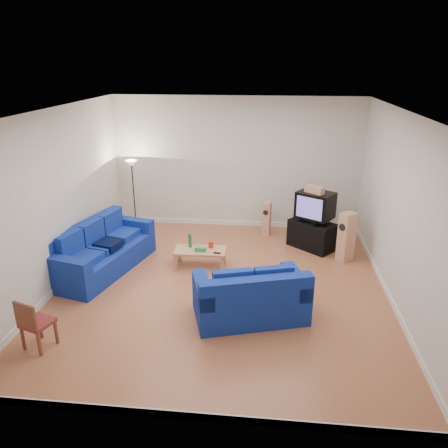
# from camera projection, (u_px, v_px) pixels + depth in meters

# --- Properties ---
(room) EXTENTS (6.01, 6.51, 3.21)m
(room) POSITION_uv_depth(u_px,v_px,m) (222.00, 208.00, 7.60)
(room) COLOR brown
(room) RESTS_ON ground
(sofa_three_seat) EXTENTS (1.63, 2.60, 0.93)m
(sofa_three_seat) POSITION_uv_depth(u_px,v_px,m) (99.00, 253.00, 8.72)
(sofa_three_seat) COLOR navy
(sofa_three_seat) RESTS_ON ground
(sofa_loveseat) EXTENTS (1.99, 1.46, 0.89)m
(sofa_loveseat) POSITION_uv_depth(u_px,v_px,m) (251.00, 300.00, 7.06)
(sofa_loveseat) COLOR navy
(sofa_loveseat) RESTS_ON ground
(coffee_table) EXTENTS (1.05, 0.54, 0.38)m
(coffee_table) POSITION_uv_depth(u_px,v_px,m) (200.00, 252.00, 8.83)
(coffee_table) COLOR tan
(coffee_table) RESTS_ON ground
(bottle) EXTENTS (0.09, 0.09, 0.29)m
(bottle) POSITION_uv_depth(u_px,v_px,m) (190.00, 240.00, 8.88)
(bottle) COLOR #197233
(bottle) RESTS_ON coffee_table
(tissue_box) EXTENTS (0.22, 0.14, 0.09)m
(tissue_box) POSITION_uv_depth(u_px,v_px,m) (201.00, 249.00, 8.72)
(tissue_box) COLOR green
(tissue_box) RESTS_ON coffee_table
(red_canister) EXTENTS (0.12, 0.12, 0.14)m
(red_canister) POSITION_uv_depth(u_px,v_px,m) (211.00, 245.00, 8.87)
(red_canister) COLOR red
(red_canister) RESTS_ON coffee_table
(remote) EXTENTS (0.15, 0.06, 0.02)m
(remote) POSITION_uv_depth(u_px,v_px,m) (217.00, 253.00, 8.63)
(remote) COLOR black
(remote) RESTS_ON coffee_table
(tv_stand) EXTENTS (1.12, 1.08, 0.61)m
(tv_stand) POSITION_uv_depth(u_px,v_px,m) (312.00, 235.00, 9.73)
(tv_stand) COLOR black
(tv_stand) RESTS_ON ground
(av_receiver) EXTENTS (0.46, 0.49, 0.09)m
(av_receiver) POSITION_uv_depth(u_px,v_px,m) (316.00, 221.00, 9.55)
(av_receiver) COLOR black
(av_receiver) RESTS_ON tv_stand
(television) EXTENTS (0.93, 0.86, 0.58)m
(television) POSITION_uv_depth(u_px,v_px,m) (315.00, 205.00, 9.53)
(television) COLOR black
(television) RESTS_ON av_receiver
(centre_speaker) EXTENTS (0.43, 0.41, 0.15)m
(centre_speaker) POSITION_uv_depth(u_px,v_px,m) (315.00, 190.00, 9.36)
(centre_speaker) COLOR tan
(centre_speaker) RESTS_ON television
(speaker_left) EXTENTS (0.23, 0.28, 0.81)m
(speaker_left) POSITION_uv_depth(u_px,v_px,m) (266.00, 218.00, 10.44)
(speaker_left) COLOR tan
(speaker_left) RESTS_ON ground
(speaker_right) EXTENTS (0.39, 0.38, 1.05)m
(speaker_right) POSITION_uv_depth(u_px,v_px,m) (346.00, 237.00, 9.05)
(speaker_right) COLOR tan
(speaker_right) RESTS_ON ground
(floor_lamp) EXTENTS (0.30, 0.30, 1.74)m
(floor_lamp) POSITION_uv_depth(u_px,v_px,m) (132.00, 173.00, 10.39)
(floor_lamp) COLOR black
(floor_lamp) RESTS_ON ground
(dining_chair) EXTENTS (0.50, 0.50, 0.82)m
(dining_chair) POSITION_uv_depth(u_px,v_px,m) (34.00, 322.00, 6.24)
(dining_chair) COLOR brown
(dining_chair) RESTS_ON ground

